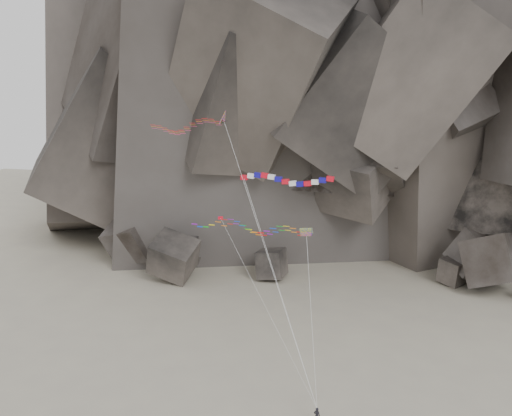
% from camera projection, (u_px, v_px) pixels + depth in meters
% --- Properties ---
extents(ground, '(260.00, 260.00, 0.00)m').
position_uv_depth(ground, '(253.00, 385.00, 60.93)').
color(ground, '#9F9880').
rests_on(ground, ground).
extents(headland, '(110.00, 70.00, 84.00)m').
position_uv_depth(headland, '(336.00, 32.00, 118.24)').
color(headland, '#554C45').
rests_on(headland, ground).
extents(boulder_field, '(71.35, 18.90, 10.54)m').
position_uv_depth(boulder_field, '(276.00, 260.00, 94.57)').
color(boulder_field, '#47423F').
rests_on(boulder_field, ground).
extents(kite_flyer, '(0.75, 0.56, 2.00)m').
position_uv_depth(kite_flyer, '(317.00, 415.00, 53.73)').
color(kite_flyer, black).
rests_on(kite_flyer, ground).
extents(delta_kite, '(20.96, 11.04, 27.32)m').
position_uv_depth(delta_kite, '(183.00, 126.00, 61.68)').
color(delta_kite, red).
rests_on(delta_kite, ground).
extents(banner_kite, '(9.87, 9.32, 20.89)m').
position_uv_depth(banner_kite, '(286.00, 180.00, 58.58)').
color(banner_kite, red).
rests_on(banner_kite, ground).
extents(parafoil_kite, '(14.75, 5.94, 16.43)m').
position_uv_depth(parafoil_kite, '(244.00, 226.00, 57.45)').
color(parafoil_kite, '#CED10B').
rests_on(parafoil_kite, ground).
extents(pennant_kite, '(11.90, 7.52, 16.28)m').
position_uv_depth(pennant_kite, '(242.00, 260.00, 58.38)').
color(pennant_kite, red).
rests_on(pennant_kite, ground).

